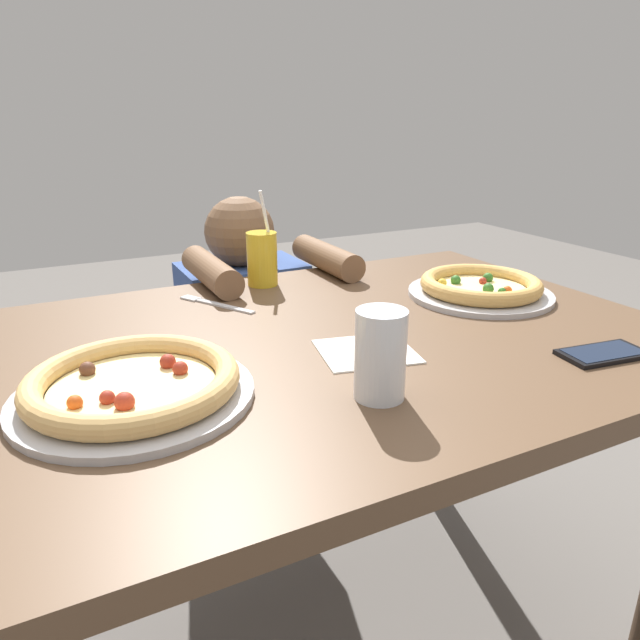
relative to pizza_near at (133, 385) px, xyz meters
The scene contains 9 objects.
dining_table 0.38m from the pizza_near, 15.72° to the left, with size 1.36×0.91×0.75m.
pizza_near is the anchor object (origin of this frame).
pizza_far 0.80m from the pizza_near, 11.34° to the left, with size 0.32×0.32×0.05m.
drink_cup_colored 0.61m from the pizza_near, 50.54° to the left, with size 0.07×0.07×0.22m.
water_cup_clear 0.36m from the pizza_near, 25.92° to the right, with size 0.07×0.07×0.13m.
paper_napkin 0.39m from the pizza_near, ahead, with size 0.16×0.14×0.00m, color white.
fork 0.44m from the pizza_near, 58.11° to the left, with size 0.12×0.19×0.00m.
cell_phone 0.77m from the pizza_near, 15.17° to the right, with size 0.16×0.09×0.01m.
diner_seated 0.92m from the pizza_near, 59.86° to the left, with size 0.38×0.51×0.92m.
Camera 1 is at (-0.44, -0.89, 1.14)m, focal length 32.60 mm.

